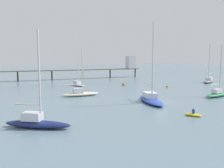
# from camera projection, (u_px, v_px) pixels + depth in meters

# --- Properties ---
(ground_plane) EXTENTS (400.00, 400.00, 0.00)m
(ground_plane) POSITION_uv_depth(u_px,v_px,m) (161.00, 102.00, 40.91)
(ground_plane) COLOR slate
(pier) EXTENTS (57.83, 9.18, 8.45)m
(pier) POSITION_uv_depth(u_px,v_px,m) (98.00, 67.00, 87.93)
(pier) COLOR brown
(pier) RESTS_ON ground_plane
(sailboat_blue) EXTENTS (6.02, 10.10, 13.84)m
(sailboat_blue) POSITION_uv_depth(u_px,v_px,m) (151.00, 98.00, 40.61)
(sailboat_blue) COLOR #2D4CB7
(sailboat_blue) RESTS_ON ground_plane
(sailboat_gray) EXTENTS (8.17, 5.63, 11.97)m
(sailboat_gray) POSITION_uv_depth(u_px,v_px,m) (209.00, 80.00, 72.80)
(sailboat_gray) COLOR gray
(sailboat_gray) RESTS_ON ground_plane
(sailboat_green) EXTENTS (8.30, 2.71, 10.43)m
(sailboat_green) POSITION_uv_depth(u_px,v_px,m) (218.00, 93.00, 46.57)
(sailboat_green) COLOR #287F4C
(sailboat_green) RESTS_ON ground_plane
(sailboat_white) EXTENTS (2.70, 7.03, 8.70)m
(sailboat_white) POSITION_uv_depth(u_px,v_px,m) (78.00, 84.00, 64.44)
(sailboat_white) COLOR white
(sailboat_white) RESTS_ON ground_plane
(sailboat_navy) EXTENTS (7.13, 6.26, 10.77)m
(sailboat_navy) POSITION_uv_depth(u_px,v_px,m) (37.00, 121.00, 25.83)
(sailboat_navy) COLOR navy
(sailboat_navy) RESTS_ON ground_plane
(sailboat_cream) EXTENTS (7.88, 2.76, 9.78)m
(sailboat_cream) POSITION_uv_depth(u_px,v_px,m) (80.00, 93.00, 47.30)
(sailboat_cream) COLOR beige
(sailboat_cream) RESTS_ON ground_plane
(dinghy_yellow) EXTENTS (1.91, 2.43, 1.14)m
(dinghy_yellow) POSITION_uv_depth(u_px,v_px,m) (193.00, 114.00, 31.07)
(dinghy_yellow) COLOR yellow
(dinghy_yellow) RESTS_ON ground_plane
(mooring_buoy_outer) EXTENTS (0.56, 0.56, 0.56)m
(mooring_buoy_outer) POSITION_uv_depth(u_px,v_px,m) (167.00, 86.00, 60.75)
(mooring_buoy_outer) COLOR orange
(mooring_buoy_outer) RESTS_ON ground_plane
(mooring_buoy_near) EXTENTS (0.81, 0.81, 0.81)m
(mooring_buoy_near) POSITION_uv_depth(u_px,v_px,m) (123.00, 84.00, 65.21)
(mooring_buoy_near) COLOR orange
(mooring_buoy_near) RESTS_ON ground_plane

